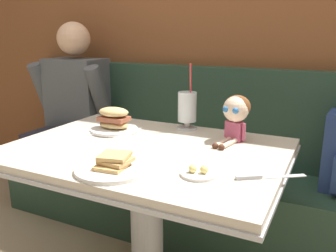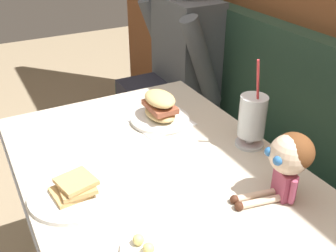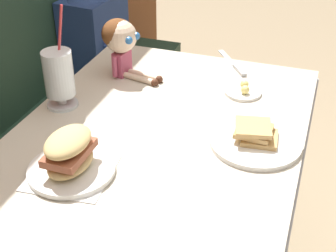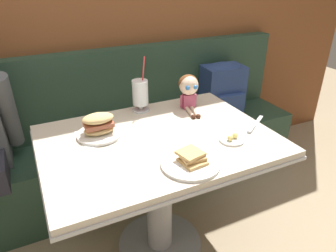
# 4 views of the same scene
# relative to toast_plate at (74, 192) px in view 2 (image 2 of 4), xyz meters

# --- Properties ---
(booth_bench) EXTENTS (2.60, 0.48, 1.00)m
(booth_bench) POSITION_rel_toast_plate_xyz_m (-0.03, 0.90, -0.43)
(booth_bench) COLOR #233D2D
(booth_bench) RESTS_ON ground
(diner_table) EXTENTS (1.11, 0.81, 0.74)m
(diner_table) POSITION_rel_toast_plate_xyz_m (-0.03, 0.27, -0.21)
(diner_table) COLOR beige
(diner_table) RESTS_ON ground
(toast_plate) EXTENTS (0.25, 0.25, 0.06)m
(toast_plate) POSITION_rel_toast_plate_xyz_m (0.00, 0.00, 0.00)
(toast_plate) COLOR white
(toast_plate) RESTS_ON diner_table
(milkshake_glass) EXTENTS (0.10, 0.10, 0.32)m
(milkshake_glass) POSITION_rel_toast_plate_xyz_m (0.01, 0.60, 0.09)
(milkshake_glass) COLOR silver
(milkshake_glass) RESTS_ON diner_table
(sandwich_plate) EXTENTS (0.22, 0.22, 0.12)m
(sandwich_plate) POSITION_rel_toast_plate_xyz_m (-0.28, 0.41, 0.03)
(sandwich_plate) COLOR white
(sandwich_plate) RESTS_ON diner_table
(butter_saucer) EXTENTS (0.12, 0.12, 0.04)m
(butter_saucer) POSITION_rel_toast_plate_xyz_m (0.27, 0.09, -0.01)
(butter_saucer) COLOR white
(butter_saucer) RESTS_ON diner_table
(seated_doll) EXTENTS (0.13, 0.23, 0.20)m
(seated_doll) POSITION_rel_toast_plate_xyz_m (0.27, 0.51, 0.11)
(seated_doll) COLOR #B74C6B
(seated_doll) RESTS_ON diner_table
(diner_patron) EXTENTS (0.55, 0.48, 0.81)m
(diner_patron) POSITION_rel_toast_plate_xyz_m (-0.90, 0.85, -0.01)
(diner_patron) COLOR #4C5156
(diner_patron) RESTS_ON booth_bench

